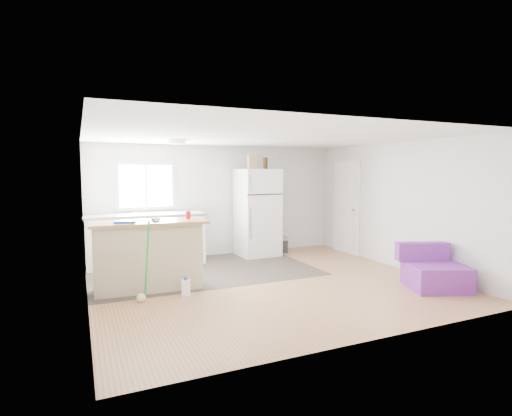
{
  "coord_description": "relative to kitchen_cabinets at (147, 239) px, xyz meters",
  "views": [
    {
      "loc": [
        -2.82,
        -5.83,
        1.85
      ],
      "look_at": [
        0.1,
        0.7,
        1.19
      ],
      "focal_mm": 28.0,
      "sensor_mm": 36.0,
      "label": 1
    }
  ],
  "objects": [
    {
      "name": "bottle_right",
      "position": [
        2.56,
        -0.09,
        1.5
      ],
      "size": [
        0.09,
        0.09,
        0.25
      ],
      "primitive_type": "cylinder",
      "rotation": [
        0.0,
        0.0,
        -0.42
      ],
      "color": "#331D09",
      "rests_on": "refrigerator"
    },
    {
      "name": "interior_door",
      "position": [
        4.34,
        -0.6,
        0.5
      ],
      "size": [
        0.11,
        0.92,
        2.1
      ],
      "color": "white",
      "rests_on": "right_wall"
    },
    {
      "name": "red_cup",
      "position": [
        0.42,
        -1.65,
        0.62
      ],
      "size": [
        0.1,
        0.1,
        0.12
      ],
      "primitive_type": "cylinder",
      "rotation": [
        0.0,
        0.0,
        0.24
      ],
      "color": "red",
      "rests_on": "peninsula"
    },
    {
      "name": "blue_tray",
      "position": [
        -0.58,
        -1.79,
        0.58
      ],
      "size": [
        0.35,
        0.29,
        0.04
      ],
      "primitive_type": "cube",
      "rotation": [
        0.0,
        0.0,
        -0.28
      ],
      "color": "blue",
      "rests_on": "peninsula"
    },
    {
      "name": "room",
      "position": [
        1.61,
        -2.15,
        0.68
      ],
      "size": [
        5.51,
        5.01,
        2.41
      ],
      "color": "#92623D",
      "rests_on": "ground"
    },
    {
      "name": "cleaner_jug",
      "position": [
        0.2,
        -2.26,
        -0.39
      ],
      "size": [
        0.14,
        0.12,
        0.28
      ],
      "rotation": [
        0.0,
        0.0,
        -0.22
      ],
      "color": "white",
      "rests_on": "floor"
    },
    {
      "name": "ceiling_fixture",
      "position": [
        0.41,
        -0.95,
        1.84
      ],
      "size": [
        0.3,
        0.3,
        0.07
      ],
      "primitive_type": "cylinder",
      "color": "white",
      "rests_on": "ceiling"
    },
    {
      "name": "kitchen_cabinets",
      "position": [
        0.0,
        0.0,
        0.0
      ],
      "size": [
        2.31,
        0.83,
        1.31
      ],
      "rotation": [
        0.0,
        0.0,
        -0.05
      ],
      "color": "white",
      "rests_on": "floor"
    },
    {
      "name": "tool_a",
      "position": [
        -0.1,
        -1.61,
        0.58
      ],
      "size": [
        0.15,
        0.07,
        0.03
      ],
      "primitive_type": "cube",
      "rotation": [
        0.0,
        0.0,
        -0.14
      ],
      "color": "black",
      "rests_on": "peninsula"
    },
    {
      "name": "vinyl_zone",
      "position": [
        0.89,
        -0.9,
        -0.52
      ],
      "size": [
        4.05,
        2.5,
        0.0
      ],
      "primitive_type": "cube",
      "color": "#312B25",
      "rests_on": "floor"
    },
    {
      "name": "peninsula",
      "position": [
        -0.24,
        -1.7,
        0.03
      ],
      "size": [
        1.79,
        0.78,
        1.08
      ],
      "rotation": [
        0.0,
        0.0,
        -0.06
      ],
      "color": "tan",
      "rests_on": "floor"
    },
    {
      "name": "purple_seat",
      "position": [
        3.89,
        -3.48,
        -0.27
      ],
      "size": [
        1.07,
        1.07,
        0.69
      ],
      "rotation": [
        0.0,
        0.0,
        -0.39
      ],
      "color": "purple",
      "rests_on": "floor"
    },
    {
      "name": "bottle_left",
      "position": [
        2.5,
        -0.17,
        1.5
      ],
      "size": [
        0.08,
        0.08,
        0.25
      ],
      "primitive_type": "cylinder",
      "rotation": [
        0.0,
        0.0,
        0.24
      ],
      "color": "#331D09",
      "rests_on": "refrigerator"
    },
    {
      "name": "cooler",
      "position": [
        2.89,
        0.02,
        -0.34
      ],
      "size": [
        0.48,
        0.35,
        0.35
      ],
      "rotation": [
        0.0,
        0.0,
        -0.09
      ],
      "color": "#29292B",
      "rests_on": "floor"
    },
    {
      "name": "cardboard_box",
      "position": [
        2.22,
        -0.12,
        1.53
      ],
      "size": [
        0.2,
        0.1,
        0.3
      ],
      "primitive_type": "cube",
      "rotation": [
        0.0,
        0.0,
        0.01
      ],
      "color": "#9D8659",
      "rests_on": "refrigerator"
    },
    {
      "name": "refrigerator",
      "position": [
        2.37,
        -0.06,
        0.43
      ],
      "size": [
        0.87,
        0.83,
        1.89
      ],
      "rotation": [
        0.0,
        0.0,
        0.05
      ],
      "color": "white",
      "rests_on": "floor"
    },
    {
      "name": "tool_b",
      "position": [
        -0.14,
        -1.86,
        0.57
      ],
      "size": [
        0.11,
        0.07,
        0.03
      ],
      "primitive_type": "cube",
      "rotation": [
        0.0,
        0.0,
        0.36
      ],
      "color": "black",
      "rests_on": "peninsula"
    },
    {
      "name": "mop",
      "position": [
        -0.41,
        -2.24,
        -0.29
      ],
      "size": [
        0.21,
        0.33,
        1.17
      ],
      "rotation": [
        0.0,
        0.0,
        0.13
      ],
      "color": "green",
      "rests_on": "floor"
    },
    {
      "name": "window",
      "position": [
        0.06,
        0.34,
        1.03
      ],
      "size": [
        1.18,
        0.06,
        0.98
      ],
      "color": "white",
      "rests_on": "back_wall"
    }
  ]
}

